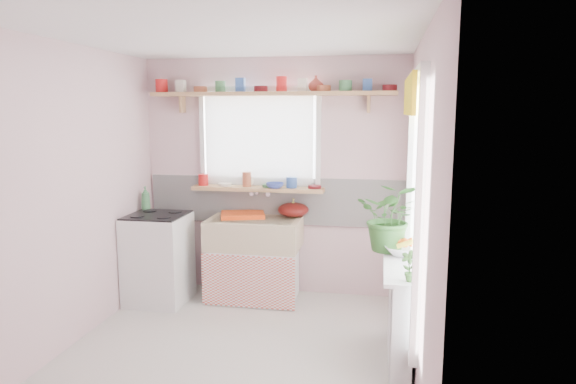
# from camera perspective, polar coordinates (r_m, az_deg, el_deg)

# --- Properties ---
(room) EXTENTS (3.20, 3.20, 3.20)m
(room) POSITION_cam_1_polar(r_m,az_deg,el_deg) (4.62, 4.57, 1.78)
(room) COLOR beige
(room) RESTS_ON ground
(sink_unit) EXTENTS (0.95, 0.65, 1.11)m
(sink_unit) POSITION_cam_1_polar(r_m,az_deg,el_deg) (5.38, -3.77, -7.40)
(sink_unit) COLOR white
(sink_unit) RESTS_ON ground
(cooker) EXTENTS (0.58, 0.58, 0.93)m
(cooker) POSITION_cam_1_polar(r_m,az_deg,el_deg) (5.46, -14.20, -7.11)
(cooker) COLOR white
(cooker) RESTS_ON ground
(radiator_ledge) EXTENTS (0.22, 0.95, 0.78)m
(radiator_ledge) POSITION_cam_1_polar(r_m,az_deg,el_deg) (4.21, 12.35, -12.87)
(radiator_ledge) COLOR white
(radiator_ledge) RESTS_ON ground
(windowsill) EXTENTS (1.40, 0.22, 0.04)m
(windowsill) POSITION_cam_1_polar(r_m,az_deg,el_deg) (5.40, -3.36, 0.37)
(windowsill) COLOR tan
(windowsill) RESTS_ON room
(pine_shelf) EXTENTS (2.52, 0.24, 0.04)m
(pine_shelf) POSITION_cam_1_polar(r_m,az_deg,el_deg) (5.30, -1.88, 10.85)
(pine_shelf) COLOR tan
(pine_shelf) RESTS_ON room
(shelf_crockery) EXTENTS (2.47, 0.11, 0.12)m
(shelf_crockery) POSITION_cam_1_polar(r_m,az_deg,el_deg) (5.31, -2.35, 11.64)
(shelf_crockery) COLOR red
(shelf_crockery) RESTS_ON pine_shelf
(sill_crockery) EXTENTS (1.35, 0.11, 0.12)m
(sill_crockery) POSITION_cam_1_polar(r_m,az_deg,el_deg) (5.40, -3.88, 1.16)
(sill_crockery) COLOR red
(sill_crockery) RESTS_ON windowsill
(dish_tray) EXTENTS (0.53, 0.45, 0.04)m
(dish_tray) POSITION_cam_1_polar(r_m,az_deg,el_deg) (5.40, -5.06, -2.53)
(dish_tray) COLOR #F74E15
(dish_tray) RESTS_ON sink_unit
(colander) EXTENTS (0.41, 0.41, 0.15)m
(colander) POSITION_cam_1_polar(r_m,az_deg,el_deg) (5.38, 0.59, -1.98)
(colander) COLOR #55110E
(colander) RESTS_ON sink_unit
(jade_plant) EXTENTS (0.60, 0.55, 0.59)m
(jade_plant) POSITION_cam_1_polar(r_m,az_deg,el_deg) (4.40, 11.33, -2.73)
(jade_plant) COLOR #316528
(jade_plant) RESTS_ON radiator_ledge
(fruit_bowl) EXTENTS (0.34, 0.34, 0.08)m
(fruit_bowl) POSITION_cam_1_polar(r_m,az_deg,el_deg) (4.36, 12.83, -6.30)
(fruit_bowl) COLOR silver
(fruit_bowl) RESTS_ON radiator_ledge
(herb_pot) EXTENTS (0.14, 0.12, 0.22)m
(herb_pot) POSITION_cam_1_polar(r_m,az_deg,el_deg) (3.69, 13.29, -8.02)
(herb_pot) COLOR #3D702D
(herb_pot) RESTS_ON radiator_ledge
(soap_bottle_sink) EXTENTS (0.11, 0.12, 0.19)m
(soap_bottle_sink) POSITION_cam_1_polar(r_m,az_deg,el_deg) (5.38, 0.59, -1.74)
(soap_bottle_sink) COLOR #D2D45E
(soap_bottle_sink) RESTS_ON sink_unit
(sill_cup) EXTENTS (0.13, 0.13, 0.09)m
(sill_cup) POSITION_cam_1_polar(r_m,az_deg,el_deg) (5.48, -4.38, 1.19)
(sill_cup) COLOR beige
(sill_cup) RESTS_ON windowsill
(sill_bowl) EXTENTS (0.21, 0.21, 0.06)m
(sill_bowl) POSITION_cam_1_polar(r_m,az_deg,el_deg) (5.29, -1.47, 0.74)
(sill_bowl) COLOR #354AAE
(sill_bowl) RESTS_ON windowsill
(shelf_vase) EXTENTS (0.18, 0.18, 0.16)m
(shelf_vase) POSITION_cam_1_polar(r_m,az_deg,el_deg) (5.29, 3.10, 11.93)
(shelf_vase) COLOR #AB4034
(shelf_vase) RESTS_ON pine_shelf
(cooker_bottle) EXTENTS (0.11, 0.11, 0.25)m
(cooker_bottle) POSITION_cam_1_polar(r_m,az_deg,el_deg) (5.62, -15.55, -0.65)
(cooker_bottle) COLOR #43864F
(cooker_bottle) RESTS_ON cooker
(fruit) EXTENTS (0.20, 0.14, 0.10)m
(fruit) POSITION_cam_1_polar(r_m,az_deg,el_deg) (4.35, 12.93, -5.48)
(fruit) COLOR #EB5613
(fruit) RESTS_ON fruit_bowl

